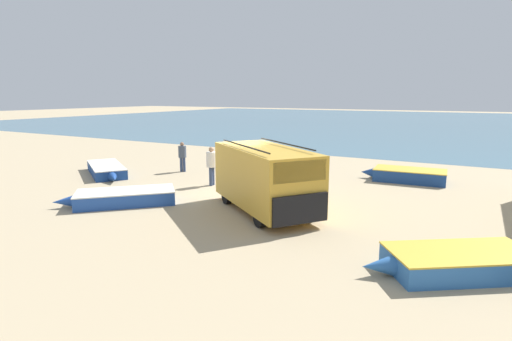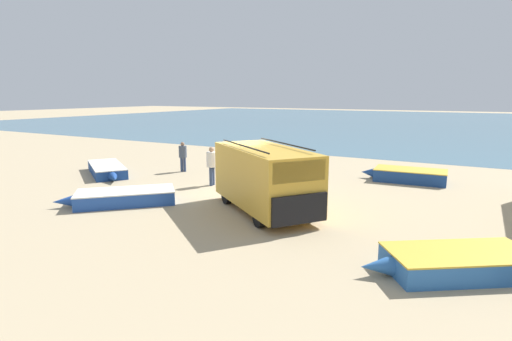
{
  "view_description": "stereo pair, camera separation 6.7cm",
  "coord_description": "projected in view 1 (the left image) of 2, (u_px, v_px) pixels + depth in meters",
  "views": [
    {
      "loc": [
        8.33,
        -13.81,
        4.06
      ],
      "look_at": [
        0.48,
        0.29,
        1.0
      ],
      "focal_mm": 28.0,
      "sensor_mm": 36.0,
      "label": 1
    },
    {
      "loc": [
        8.38,
        -13.78,
        4.06
      ],
      "look_at": [
        0.48,
        0.29,
        1.0
      ],
      "focal_mm": 28.0,
      "sensor_mm": 36.0,
      "label": 2
    }
  ],
  "objects": [
    {
      "name": "ground_plane",
      "position": [
        243.0,
        194.0,
        16.59
      ],
      "size": [
        200.0,
        200.0,
        0.0
      ],
      "primitive_type": "plane",
      "color": "tan"
    },
    {
      "name": "sea_water",
      "position": [
        417.0,
        122.0,
        61.24
      ],
      "size": [
        120.0,
        80.0,
        0.01
      ],
      "primitive_type": "cube",
      "color": "#477084",
      "rests_on": "ground_plane"
    },
    {
      "name": "parked_van",
      "position": [
        265.0,
        177.0,
        13.91
      ],
      "size": [
        5.11,
        4.51,
        2.4
      ],
      "rotation": [
        0.0,
        0.0,
        5.64
      ],
      "color": "gold",
      "rests_on": "ground_plane"
    },
    {
      "name": "fishing_rowboat_0",
      "position": [
        264.0,
        168.0,
        21.06
      ],
      "size": [
        4.51,
        3.53,
        0.58
      ],
      "rotation": [
        0.0,
        0.0,
        5.68
      ],
      "color": "#2D66AD",
      "rests_on": "ground_plane"
    },
    {
      "name": "fishing_rowboat_1",
      "position": [
        407.0,
        175.0,
        19.05
      ],
      "size": [
        3.95,
        1.85,
        0.6
      ],
      "rotation": [
        0.0,
        0.0,
        3.2
      ],
      "color": "navy",
      "rests_on": "ground_plane"
    },
    {
      "name": "fishing_rowboat_2",
      "position": [
        457.0,
        262.0,
        9.21
      ],
      "size": [
        3.9,
        3.18,
        0.53
      ],
      "rotation": [
        0.0,
        0.0,
        3.74
      ],
      "color": "#2D66AD",
      "rests_on": "ground_plane"
    },
    {
      "name": "fishing_rowboat_3",
      "position": [
        107.0,
        170.0,
        20.65
      ],
      "size": [
        4.64,
        3.5,
        0.51
      ],
      "rotation": [
        0.0,
        0.0,
        5.7
      ],
      "color": "navy",
      "rests_on": "ground_plane"
    },
    {
      "name": "fishing_rowboat_4",
      "position": [
        123.0,
        197.0,
        15.05
      ],
      "size": [
        3.79,
        3.78,
        0.52
      ],
      "rotation": [
        0.0,
        0.0,
        3.92
      ],
      "color": "#234CA3",
      "rests_on": "ground_plane"
    },
    {
      "name": "fisherman_0",
      "position": [
        212.0,
        162.0,
        18.04
      ],
      "size": [
        0.46,
        0.46,
        1.77
      ],
      "rotation": [
        0.0,
        0.0,
        0.13
      ],
      "color": "navy",
      "rests_on": "ground_plane"
    },
    {
      "name": "fisherman_1",
      "position": [
        182.0,
        154.0,
        21.3
      ],
      "size": [
        0.42,
        0.42,
        1.6
      ],
      "rotation": [
        0.0,
        0.0,
        1.97
      ],
      "color": "navy",
      "rests_on": "ground_plane"
    }
  ]
}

